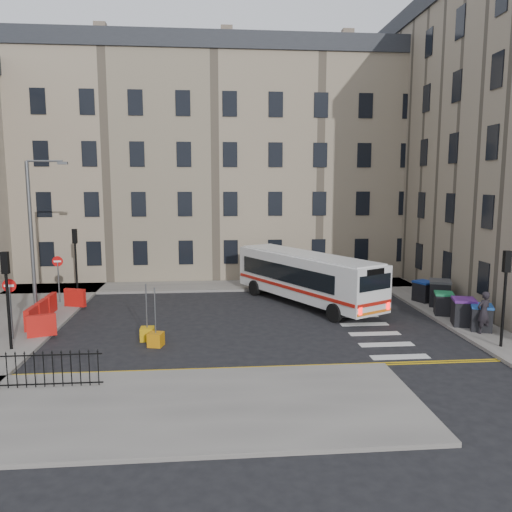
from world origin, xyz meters
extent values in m
plane|color=black|center=(0.00, 0.00, 0.00)|extent=(120.00, 120.00, 0.00)
cube|color=slate|center=(-6.00, 8.60, 0.07)|extent=(36.00, 3.20, 0.15)
cube|color=slate|center=(9.00, 4.00, 0.07)|extent=(2.40, 26.00, 0.15)
cube|color=slate|center=(-14.00, 1.00, 0.07)|extent=(6.00, 22.00, 0.15)
cube|color=slate|center=(-7.00, -10.00, 0.07)|extent=(20.00, 6.00, 0.15)
cube|color=gray|center=(-7.00, 15.50, 8.00)|extent=(38.00, 10.50, 16.00)
cube|color=black|center=(-7.00, 15.50, 16.60)|extent=(38.30, 10.80, 1.20)
cylinder|color=black|center=(8.60, -5.50, 1.75)|extent=(0.12, 0.12, 3.20)
cube|color=black|center=(8.60, -5.50, 3.80)|extent=(0.28, 0.22, 0.90)
cylinder|color=black|center=(-12.00, 6.50, 1.75)|extent=(0.12, 0.12, 3.20)
cube|color=black|center=(-12.00, 6.50, 3.80)|extent=(0.28, 0.22, 0.90)
cylinder|color=black|center=(-12.00, -4.00, 1.75)|extent=(0.12, 0.12, 3.20)
cube|color=black|center=(-12.00, -4.00, 3.80)|extent=(0.28, 0.22, 0.90)
cylinder|color=#595B5E|center=(-13.00, 2.00, 4.15)|extent=(0.20, 0.20, 8.00)
cube|color=#595B5E|center=(-13.00, 2.00, 8.22)|extent=(0.50, 0.22, 0.14)
cylinder|color=#595B5E|center=(-12.50, 4.50, 1.35)|extent=(0.08, 0.08, 2.40)
cube|color=red|center=(-12.50, 4.50, 2.85)|extent=(0.60, 0.04, 0.60)
cylinder|color=#595B5E|center=(-12.50, -2.50, 1.35)|extent=(0.08, 0.08, 2.40)
cube|color=red|center=(-12.50, -2.50, 2.85)|extent=(0.60, 0.04, 0.60)
cube|color=red|center=(-12.20, -1.00, 0.65)|extent=(0.25, 1.25, 1.00)
cube|color=red|center=(-12.20, 0.50, 0.65)|extent=(0.25, 1.25, 1.00)
cube|color=red|center=(-12.20, 2.00, 0.65)|extent=(0.25, 1.25, 1.00)
cube|color=red|center=(-11.30, 3.30, 0.65)|extent=(1.26, 0.66, 1.00)
cube|color=red|center=(-11.30, -2.30, 0.65)|extent=(1.26, 0.66, 1.00)
cube|color=silver|center=(1.85, 3.23, 1.70)|extent=(7.22, 10.58, 2.43)
cube|color=black|center=(0.54, 3.08, 1.90)|extent=(4.12, 7.57, 0.97)
cube|color=black|center=(2.70, 4.24, 1.90)|extent=(4.12, 7.57, 0.97)
cube|color=black|center=(-0.70, 7.95, 1.95)|extent=(1.91, 1.07, 1.07)
cube|color=black|center=(4.39, -1.49, 2.19)|extent=(1.91, 1.07, 0.78)
cube|color=#A2160D|center=(0.76, 2.65, 1.12)|extent=(5.02, 9.27, 0.18)
cube|color=#A2160D|center=(2.93, 3.82, 1.12)|extent=(5.02, 9.27, 0.18)
cube|color=#FF0C0C|center=(3.54, -1.96, 0.88)|extent=(0.21, 0.15, 0.39)
cube|color=#FF0C0C|center=(5.25, -1.03, 0.88)|extent=(0.21, 0.15, 0.39)
cylinder|color=black|center=(-0.93, 5.82, 0.49)|extent=(0.70, 0.99, 0.97)
cylinder|color=black|center=(1.21, 6.98, 0.49)|extent=(0.70, 0.99, 0.97)
cylinder|color=black|center=(2.58, -0.69, 0.49)|extent=(0.70, 0.99, 0.97)
cylinder|color=black|center=(4.72, 0.47, 0.49)|extent=(0.70, 0.99, 0.97)
cube|color=black|center=(9.02, -3.11, 0.70)|extent=(1.24, 1.32, 1.10)
cube|color=#1B4999|center=(9.02, -3.11, 1.30)|extent=(1.31, 1.38, 0.11)
cube|color=black|center=(8.60, -2.24, 0.75)|extent=(1.28, 1.38, 1.19)
cube|color=#4E1D6F|center=(8.60, -2.24, 1.41)|extent=(1.34, 1.44, 0.12)
cube|color=black|center=(8.57, -0.21, 0.68)|extent=(1.17, 1.26, 1.07)
cube|color=#1A7946|center=(8.57, -0.21, 1.27)|extent=(1.23, 1.31, 0.11)
cube|color=black|center=(9.24, 1.68, 0.81)|extent=(1.50, 1.59, 1.32)
cube|color=#3C3D3F|center=(9.24, 1.68, 1.54)|extent=(1.57, 1.66, 0.14)
cube|color=black|center=(8.79, 2.74, 0.69)|extent=(1.24, 1.32, 1.09)
cube|color=navy|center=(8.79, 2.74, 1.30)|extent=(1.30, 1.38, 0.11)
imported|color=black|center=(8.83, -3.64, 1.14)|extent=(0.83, 0.66, 1.97)
cube|color=#CF980B|center=(-6.53, -2.86, 0.30)|extent=(0.61, 0.61, 0.60)
cube|color=#C4770B|center=(-6.06, -3.71, 0.30)|extent=(0.73, 0.73, 0.60)
camera|label=1|loc=(-3.58, -24.90, 6.98)|focal=35.00mm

